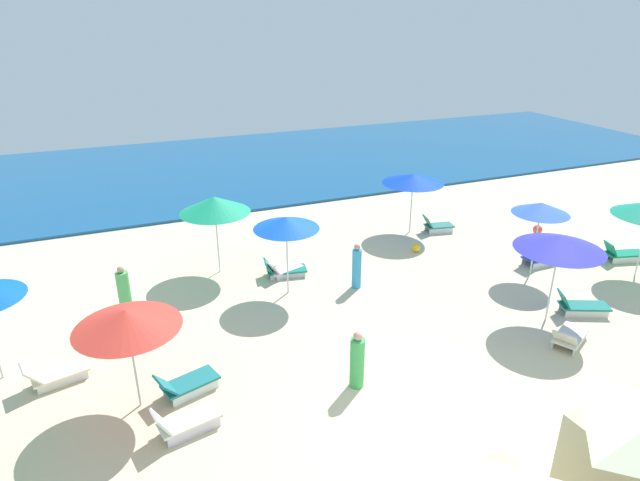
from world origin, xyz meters
TOP-DOWN VIEW (x-y plane):
  - ground_plane at (0.00, 0.00)m, footprint 60.00×60.00m
  - ocean at (0.00, 22.22)m, footprint 60.00×15.56m
  - lounge_chair_0_0 at (11.05, 4.39)m, footprint 1.57×0.93m
  - umbrella_1 at (-0.90, 6.71)m, footprint 2.04×2.04m
  - lounge_chair_1_0 at (-0.65, 7.96)m, footprint 1.39×0.92m
  - lounge_chair_1_1 at (-0.63, 7.92)m, footprint 1.51×0.87m
  - umbrella_2 at (-5.79, 2.94)m, footprint 2.30×2.30m
  - lounge_chair_2_0 at (-4.73, 2.95)m, footprint 1.54×1.00m
  - lounge_chair_2_1 at (-4.98, 1.68)m, footprint 1.49×0.85m
  - umbrella_3 at (7.20, 4.78)m, footprint 1.85×1.85m
  - lounge_chair_3_0 at (7.97, 5.30)m, footprint 1.38×0.66m
  - umbrella_4 at (-2.59, 9.05)m, footprint 2.34×2.34m
  - umbrella_5 at (5.39, 9.69)m, footprint 2.44×2.44m
  - lounge_chair_5_0 at (6.43, 9.30)m, footprint 1.32×0.79m
  - umbrella_6 at (5.51, 2.28)m, footprint 2.44×2.44m
  - lounge_chair_6_0 at (5.13, 1.07)m, footprint 1.54×1.20m
  - lounge_chair_6_1 at (6.71, 2.17)m, footprint 1.59×1.12m
  - lounge_chair_8_0 at (-7.60, 4.55)m, footprint 1.52×0.90m
  - beachgoer_0 at (-0.91, 1.69)m, footprint 0.40×0.40m
  - beachgoer_1 at (-5.76, 7.18)m, footprint 0.49×0.49m
  - beachgoer_2 at (1.28, 6.22)m, footprint 0.41×0.41m
  - beach_ball_0 at (4.58, 7.90)m, footprint 0.32×0.32m
  - beach_ball_1 at (10.07, 7.55)m, footprint 0.37×0.37m

SIDE VIEW (x-z plane):
  - ground_plane at x=0.00m, z-range 0.00..0.00m
  - ocean at x=0.00m, z-range 0.00..0.12m
  - beach_ball_0 at x=4.58m, z-range 0.00..0.32m
  - beach_ball_1 at x=10.07m, z-range 0.00..0.37m
  - lounge_chair_1_1 at x=-0.63m, z-range -0.09..0.53m
  - lounge_chair_1_0 at x=-0.65m, z-range -0.09..0.53m
  - lounge_chair_6_0 at x=5.13m, z-range -0.08..0.58m
  - lounge_chair_8_0 at x=-7.60m, z-range -0.10..0.61m
  - lounge_chair_6_1 at x=6.71m, z-range -0.10..0.62m
  - lounge_chair_5_0 at x=6.43m, z-range -0.09..0.62m
  - lounge_chair_0_0 at x=11.05m, z-range -0.10..0.64m
  - lounge_chair_2_0 at x=-4.73m, z-range -0.07..0.61m
  - lounge_chair_2_1 at x=-4.98m, z-range -0.11..0.66m
  - lounge_chair_3_0 at x=7.97m, z-range -0.10..0.66m
  - beachgoer_0 at x=-0.91m, z-range -0.06..1.46m
  - beachgoer_2 at x=1.28m, z-range -0.05..1.49m
  - beachgoer_1 at x=-5.76m, z-range -0.06..1.56m
  - umbrella_5 at x=5.39m, z-range 1.04..3.48m
  - umbrella_2 at x=-5.79m, z-range 1.04..3.54m
  - umbrella_1 at x=-0.90m, z-range 1.10..3.70m
  - umbrella_3 at x=7.20m, z-range 1.10..3.70m
  - umbrella_4 at x=-2.59m, z-range 1.09..3.81m
  - umbrella_6 at x=5.51m, z-range 1.12..3.79m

